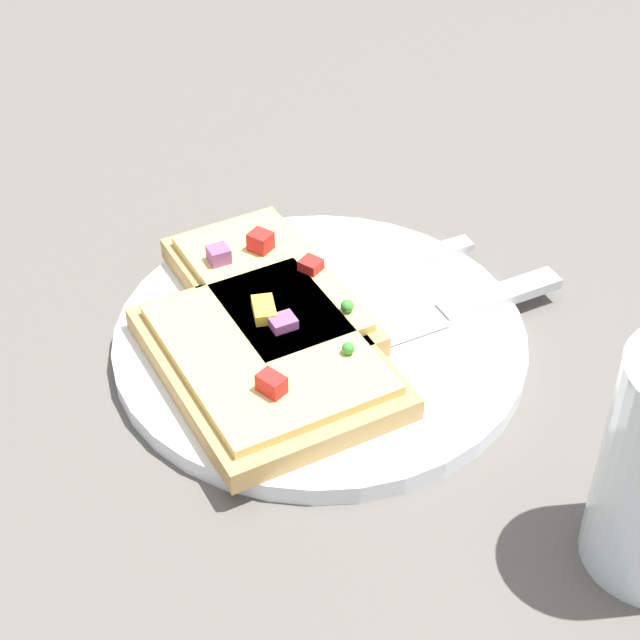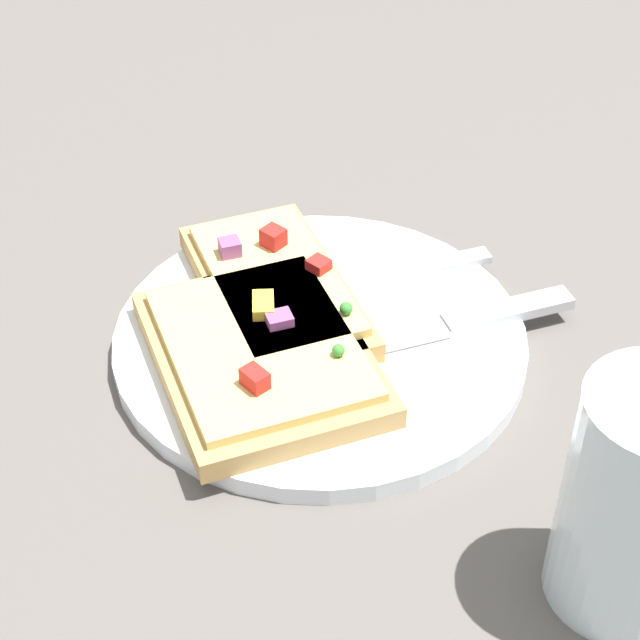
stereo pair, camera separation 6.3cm
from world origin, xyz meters
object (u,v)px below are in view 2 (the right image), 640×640
at_px(pizza_slice_main, 261,353).
at_px(drinking_glass, 639,502).
at_px(fork, 311,290).
at_px(plate, 320,340).
at_px(pizza_slice_corner, 276,287).
at_px(knife, 432,329).

distance_m(pizza_slice_main, drinking_glass, 0.23).
xyz_separation_m(fork, pizza_slice_main, (-0.06, 0.04, 0.01)).
xyz_separation_m(plate, pizza_slice_main, (-0.02, 0.04, 0.02)).
bearing_deg(pizza_slice_corner, drinking_glass, -161.32).
relative_size(fork, pizza_slice_corner, 1.33).
height_order(pizza_slice_main, pizza_slice_corner, pizza_slice_corner).
bearing_deg(pizza_slice_main, pizza_slice_corner, 153.15).
xyz_separation_m(fork, pizza_slice_corner, (-0.00, 0.02, 0.01)).
bearing_deg(plate, pizza_slice_corner, 27.34).
distance_m(plate, knife, 0.07).
xyz_separation_m(plate, fork, (0.04, -0.00, 0.01)).
xyz_separation_m(pizza_slice_main, drinking_glass, (-0.18, -0.14, 0.04)).
bearing_deg(knife, pizza_slice_main, -2.62).
height_order(pizza_slice_corner, drinking_glass, drinking_glass).
relative_size(knife, drinking_glass, 1.79).
bearing_deg(pizza_slice_corner, fork, -95.65).
bearing_deg(drinking_glass, pizza_slice_main, 37.13).
bearing_deg(pizza_slice_corner, knife, -128.98).
relative_size(fork, knife, 0.98).
relative_size(plate, fork, 1.14).
bearing_deg(drinking_glass, plate, 25.76).
bearing_deg(pizza_slice_corner, pizza_slice_main, 153.16).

